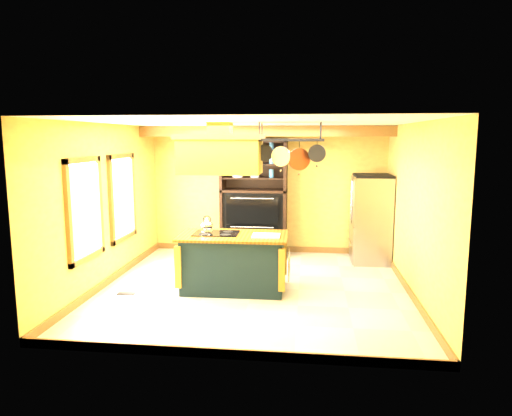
% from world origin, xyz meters
% --- Properties ---
extents(floor, '(5.00, 5.00, 0.00)m').
position_xyz_m(floor, '(0.00, 0.00, 0.00)').
color(floor, beige).
rests_on(floor, ground).
extents(ceiling, '(5.00, 5.00, 0.00)m').
position_xyz_m(ceiling, '(0.00, 0.00, 2.70)').
color(ceiling, white).
rests_on(ceiling, wall_back).
extents(wall_back, '(5.00, 0.02, 2.70)m').
position_xyz_m(wall_back, '(0.00, 2.50, 1.35)').
color(wall_back, '#E8BC54').
rests_on(wall_back, floor).
extents(wall_front, '(5.00, 0.02, 2.70)m').
position_xyz_m(wall_front, '(0.00, -2.50, 1.35)').
color(wall_front, '#E8BC54').
rests_on(wall_front, floor).
extents(wall_left, '(0.02, 5.00, 2.70)m').
position_xyz_m(wall_left, '(-2.50, 0.00, 1.35)').
color(wall_left, '#E8BC54').
rests_on(wall_left, floor).
extents(wall_right, '(0.02, 5.00, 2.70)m').
position_xyz_m(wall_right, '(2.50, 0.00, 1.35)').
color(wall_right, '#E8BC54').
rests_on(wall_right, floor).
extents(ceiling_beam, '(5.00, 0.15, 0.20)m').
position_xyz_m(ceiling_beam, '(0.00, 1.70, 2.59)').
color(ceiling_beam, olive).
rests_on(ceiling_beam, ceiling).
extents(window_near, '(0.06, 1.06, 1.56)m').
position_xyz_m(window_near, '(-2.47, -0.80, 1.40)').
color(window_near, olive).
rests_on(window_near, wall_left).
extents(window_far, '(0.06, 1.06, 1.56)m').
position_xyz_m(window_far, '(-2.47, 0.60, 1.40)').
color(window_far, olive).
rests_on(window_far, wall_left).
extents(kitchen_island, '(1.76, 1.00, 1.11)m').
position_xyz_m(kitchen_island, '(-0.32, -0.12, 0.47)').
color(kitchen_island, '#13242C').
rests_on(kitchen_island, floor).
extents(range_hood, '(1.35, 0.76, 0.80)m').
position_xyz_m(range_hood, '(-0.52, -0.13, 2.23)').
color(range_hood, '#B6792D').
rests_on(range_hood, ceiling).
extents(pot_rack, '(1.08, 0.51, 0.74)m').
position_xyz_m(pot_rack, '(0.58, -0.12, 2.34)').
color(pot_rack, black).
rests_on(pot_rack, ceiling).
extents(refrigerator, '(0.74, 0.87, 1.71)m').
position_xyz_m(refrigerator, '(2.11, 1.90, 0.83)').
color(refrigerator, '#92949A').
rests_on(refrigerator, floor).
extents(hutch, '(1.37, 0.62, 2.43)m').
position_xyz_m(hutch, '(-0.27, 2.24, 0.93)').
color(hutch, black).
rests_on(hutch, floor).
extents(floor_register, '(0.29, 0.15, 0.01)m').
position_xyz_m(floor_register, '(-1.99, -0.54, 0.01)').
color(floor_register, black).
rests_on(floor_register, floor).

